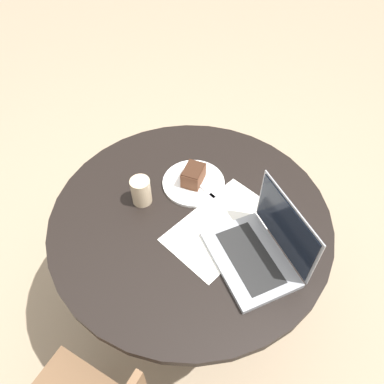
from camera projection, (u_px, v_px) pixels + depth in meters
ground_plane at (191, 301)px, 1.91m from camera, size 12.00×12.00×0.00m
dining_table at (190, 240)px, 1.49m from camera, size 1.02×1.02×0.72m
paper_document at (222, 226)px, 1.33m from camera, size 0.47×0.42×0.00m
plate at (194, 183)px, 1.46m from camera, size 0.24×0.24×0.01m
cake_slice at (193, 175)px, 1.43m from camera, size 0.11×0.12×0.07m
fork at (203, 188)px, 1.43m from camera, size 0.10×0.16×0.00m
coffee_glass at (141, 191)px, 1.36m from camera, size 0.07×0.07×0.11m
laptop at (259, 250)px, 1.22m from camera, size 0.28×0.35×0.24m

